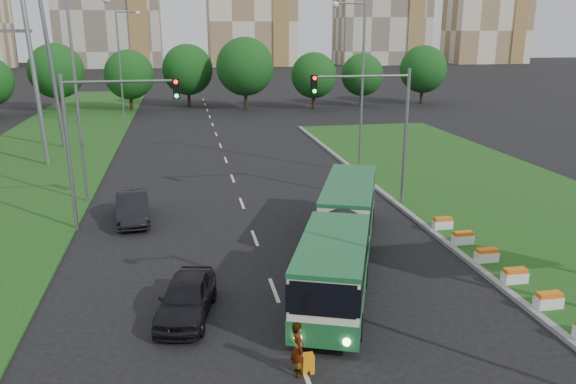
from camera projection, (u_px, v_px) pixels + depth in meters
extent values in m
plane|color=black|center=(346.00, 284.00, 23.05)|extent=(360.00, 360.00, 0.00)
cube|color=#1D4C15|center=(521.00, 207.00, 32.90)|extent=(14.00, 60.00, 0.15)
cube|color=gray|center=(409.00, 214.00, 31.66)|extent=(0.30, 60.00, 0.18)
cube|color=#1D4C15|center=(31.00, 165.00, 43.42)|extent=(12.00, 110.00, 0.10)
cylinder|color=gray|center=(405.00, 139.00, 32.52)|extent=(0.20, 0.20, 8.00)
cylinder|color=gray|center=(362.00, 76.00, 31.03)|extent=(5.50, 0.14, 0.14)
cube|color=black|center=(314.00, 84.00, 30.65)|extent=(0.32, 0.32, 1.00)
cylinder|color=gray|center=(69.00, 155.00, 28.29)|extent=(0.20, 0.20, 8.00)
cylinder|color=gray|center=(119.00, 82.00, 27.78)|extent=(5.50, 0.14, 0.14)
cube|color=black|center=(176.00, 89.00, 28.39)|extent=(0.32, 0.32, 1.00)
cube|color=white|center=(369.00, 272.00, 20.35)|extent=(2.27, 6.27, 2.45)
cube|color=white|center=(317.00, 207.00, 27.94)|extent=(2.27, 7.63, 2.45)
cylinder|color=black|center=(341.00, 238.00, 23.83)|extent=(2.27, 1.14, 2.27)
cube|color=#1B6032|center=(368.00, 293.00, 20.57)|extent=(2.34, 6.31, 0.86)
cube|color=#1B6032|center=(317.00, 222.00, 28.16)|extent=(2.34, 7.68, 0.86)
cube|color=black|center=(370.00, 262.00, 20.23)|extent=(2.34, 6.31, 0.95)
cube|color=black|center=(317.00, 199.00, 27.82)|extent=(2.34, 7.68, 0.95)
imported|color=black|center=(186.00, 298.00, 20.27)|extent=(2.63, 4.64, 1.49)
imported|color=black|center=(133.00, 207.00, 30.46)|extent=(2.11, 4.91, 1.57)
imported|color=gray|center=(298.00, 348.00, 16.78)|extent=(0.46, 0.66, 1.75)
cube|color=orange|center=(308.00, 363.00, 17.02)|extent=(0.36, 0.30, 0.61)
cylinder|color=black|center=(309.00, 373.00, 16.94)|extent=(0.04, 0.14, 0.14)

